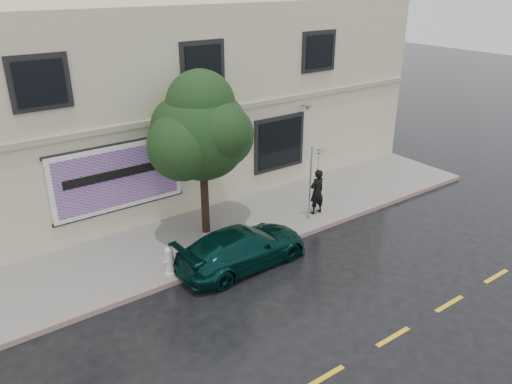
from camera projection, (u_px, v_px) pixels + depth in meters
ground at (297, 271)px, 14.36m from camera, size 90.00×90.00×0.00m
sidewalk at (235, 226)px, 16.74m from camera, size 20.00×3.50×0.15m
curb at (266, 248)px, 15.44m from camera, size 20.00×0.18×0.16m
road_marking at (393, 337)px, 11.76m from camera, size 19.00×0.12×0.01m
building at (153, 94)px, 19.64m from camera, size 20.00×8.12×7.00m
billboard at (118, 178)px, 15.47m from camera, size 4.30×0.16×2.20m
car at (243, 247)px, 14.44m from camera, size 4.12×1.94×1.18m
pedestrian at (317, 192)px, 17.20m from camera, size 0.59×0.39×1.62m
umbrella at (319, 160)px, 16.74m from camera, size 1.25×1.25×0.70m
street_tree at (202, 134)px, 14.96m from camera, size 2.86×2.86×4.75m
fire_hydrant at (170, 261)px, 13.80m from camera, size 0.35×0.33×0.86m
sign_pole at (311, 177)px, 16.49m from camera, size 0.32×0.06×2.59m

